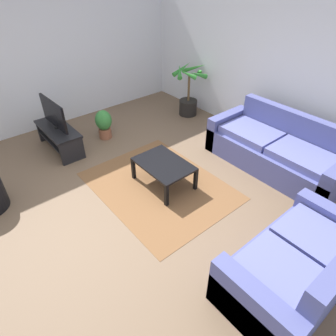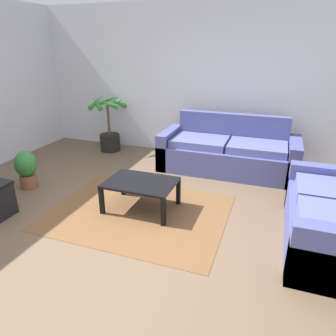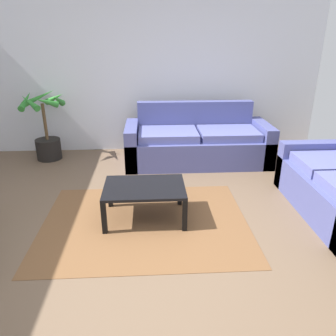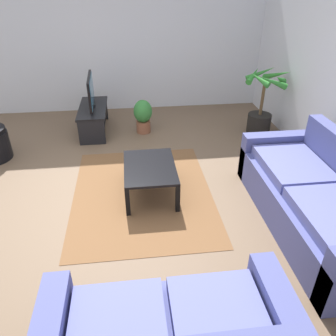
{
  "view_description": "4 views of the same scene",
  "coord_description": "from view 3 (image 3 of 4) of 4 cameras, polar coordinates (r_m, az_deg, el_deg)",
  "views": [
    {
      "loc": [
        2.81,
        -1.62,
        2.88
      ],
      "look_at": [
        0.21,
        0.54,
        0.4
      ],
      "focal_mm": 31.02,
      "sensor_mm": 36.0,
      "label": 1
    },
    {
      "loc": [
        1.57,
        -2.61,
        1.98
      ],
      "look_at": [
        0.36,
        0.76,
        0.54
      ],
      "focal_mm": 32.94,
      "sensor_mm": 36.0,
      "label": 2
    },
    {
      "loc": [
        0.12,
        -2.58,
        1.89
      ],
      "look_at": [
        0.32,
        0.75,
        0.52
      ],
      "focal_mm": 34.92,
      "sensor_mm": 36.0,
      "label": 3
    },
    {
      "loc": [
        3.47,
        0.39,
        2.39
      ],
      "look_at": [
        0.21,
        0.79,
        0.43
      ],
      "focal_mm": 35.39,
      "sensor_mm": 36.0,
      "label": 4
    }
  ],
  "objects": [
    {
      "name": "potted_palm",
      "position": [
        5.59,
        -20.44,
        5.9
      ],
      "size": [
        0.74,
        0.73,
        1.1
      ],
      "color": "black",
      "rests_on": "ground"
    },
    {
      "name": "ground_plane",
      "position": [
        3.2,
        -5.02,
        -14.0
      ],
      "size": [
        6.6,
        6.6,
        0.0
      ],
      "primitive_type": "plane",
      "color": "brown"
    },
    {
      "name": "wall_back",
      "position": [
        5.61,
        -4.79,
        16.68
      ],
      "size": [
        6.0,
        0.06,
        2.7
      ],
      "primitive_type": "cube",
      "color": "silver",
      "rests_on": "ground"
    },
    {
      "name": "couch_main",
      "position": [
        5.17,
        5.09,
        4.31
      ],
      "size": [
        2.22,
        0.9,
        0.9
      ],
      "color": "#4C518C",
      "rests_on": "ground"
    },
    {
      "name": "coffee_table",
      "position": [
        3.53,
        -4.13,
        -3.92
      ],
      "size": [
        0.87,
        0.61,
        0.39
      ],
      "color": "black",
      "rests_on": "ground"
    },
    {
      "name": "area_rug",
      "position": [
        3.6,
        -4.0,
        -9.37
      ],
      "size": [
        2.2,
        1.7,
        0.01
      ],
      "primitive_type": "cube",
      "color": "brown",
      "rests_on": "ground"
    }
  ]
}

